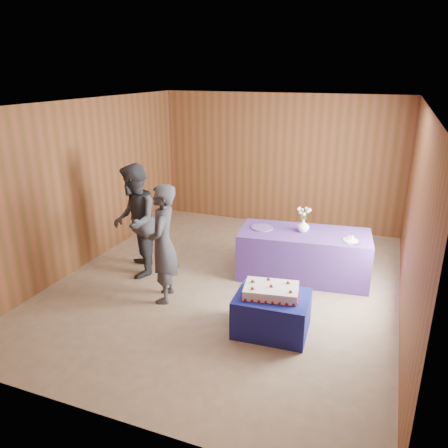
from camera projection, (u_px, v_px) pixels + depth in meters
The scene contains 13 objects.
ground at pixel (227, 283), 6.77m from camera, with size 6.00×6.00×0.00m, color gray.
room_shell at pixel (228, 169), 6.17m from camera, with size 5.04×6.04×2.72m.
cake_table at pixel (272, 313), 5.46m from camera, with size 0.90×0.70×0.50m, color navy.
serving_table at pixel (303, 255), 6.87m from camera, with size 2.00×0.90×0.75m, color #5A338E.
sheet_cake at pixel (271, 290), 5.38m from camera, with size 0.75×0.57×0.16m.
vase at pixel (303, 226), 6.75m from camera, with size 0.19×0.19×0.20m, color white.
flower_spray at pixel (304, 211), 6.67m from camera, with size 0.21×0.22×0.17m.
platter at pixel (262, 228), 6.92m from camera, with size 0.35×0.35×0.02m, color #6A4D9A.
plate at pixel (351, 240), 6.42m from camera, with size 0.22×0.22×0.01m, color white.
cake_slice at pixel (351, 238), 6.41m from camera, with size 0.08×0.07×0.08m.
knife at pixel (352, 244), 6.29m from camera, with size 0.26×0.02×0.00m, color silver.
guest_left at pixel (163, 244), 6.04m from camera, with size 0.62×0.41×1.70m, color #34353D.
guest_right at pixel (135, 221), 6.81m from camera, with size 0.87×0.68×1.79m, color #303139.
Camera 1 is at (2.14, -5.68, 3.14)m, focal length 35.00 mm.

